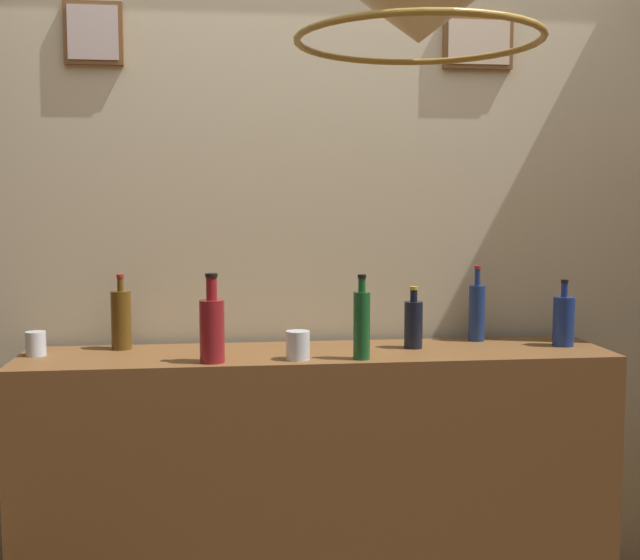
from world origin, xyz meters
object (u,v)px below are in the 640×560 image
Objects in this scene: liquor_bottle_vermouth at (413,323)px; glass_tumbler_rocks at (36,344)px; liquor_bottle_brandy at (362,324)px; liquor_bottle_gin at (121,319)px; liquor_bottle_bourbon at (212,328)px; liquor_bottle_whiskey at (564,320)px; liquor_bottle_amaro at (477,312)px; glass_tumbler_highball at (298,345)px.

liquor_bottle_vermouth reaches higher than glass_tumbler_rocks.
liquor_bottle_gin is at bearing 160.88° from liquor_bottle_brandy.
liquor_bottle_bourbon is 3.52× the size of glass_tumbler_rocks.
liquor_bottle_gin is at bearing 174.34° from liquor_bottle_vermouth.
liquor_bottle_brandy reaches higher than liquor_bottle_whiskey.
liquor_bottle_amaro is at bearing 4.01° from glass_tumbler_rocks.
liquor_bottle_vermouth is 1.28m from glass_tumbler_rocks.
liquor_bottle_vermouth is at bearing -155.99° from liquor_bottle_amaro.
glass_tumbler_highball is at bearing -23.72° from liquor_bottle_gin.
liquor_bottle_brandy is (0.79, -0.28, 0.01)m from liquor_bottle_gin.
liquor_bottle_amaro is 2.96× the size of glass_tumbler_highball.
liquor_bottle_gin reaches higher than glass_tumbler_highball.
glass_tumbler_rocks is at bearing 179.53° from liquor_bottle_vermouth.
liquor_bottle_vermouth is at bearing 20.74° from glass_tumbler_highball.
glass_tumbler_highball is at bearing -159.26° from liquor_bottle_vermouth.
liquor_bottle_vermouth is 2.68× the size of glass_tumbler_rocks.
liquor_bottle_vermouth is 0.92× the size of liquor_bottle_whiskey.
liquor_bottle_whiskey is at bearing -27.05° from liquor_bottle_amaro.
glass_tumbler_rocks is (-0.27, -0.09, -0.06)m from liquor_bottle_gin.
glass_tumbler_rocks is at bearing 170.07° from liquor_bottle_brandy.
liquor_bottle_vermouth is (-0.27, -0.12, -0.02)m from liquor_bottle_amaro.
glass_tumbler_rocks is at bearing -161.46° from liquor_bottle_gin.
liquor_bottle_amaro reaches higher than liquor_bottle_brandy.
liquor_bottle_vermouth is 0.45m from glass_tumbler_highball.
liquor_bottle_gin is at bearing 139.36° from liquor_bottle_bourbon.
liquor_bottle_gin is 0.29m from glass_tumbler_rocks.
glass_tumbler_highball is at bearing 175.33° from liquor_bottle_brandy.
liquor_bottle_whiskey is at bearing -2.19° from liquor_bottle_vermouth.
liquor_bottle_whiskey is 1.81m from glass_tumbler_rocks.
liquor_bottle_brandy reaches higher than glass_tumbler_highball.
glass_tumbler_highball is at bearing -171.79° from liquor_bottle_whiskey.
liquor_bottle_gin is at bearing 175.54° from liquor_bottle_whiskey.
liquor_bottle_gin is 0.42m from liquor_bottle_bourbon.
liquor_bottle_brandy reaches higher than liquor_bottle_vermouth.
liquor_bottle_gin is 1.20× the size of liquor_bottle_vermouth.
liquor_bottle_amaro is at bearing 16.78° from liquor_bottle_bourbon.
liquor_bottle_gin is 1.27m from liquor_bottle_amaro.
liquor_bottle_bourbon reaches higher than liquor_bottle_whiskey.
glass_tumbler_rocks is 0.86× the size of glass_tumbler_highball.
liquor_bottle_amaro is 1.55m from glass_tumbler_rocks.
liquor_bottle_amaro is 0.29m from liquor_bottle_vermouth.
liquor_bottle_bourbon is at bearing -177.51° from glass_tumbler_highball.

